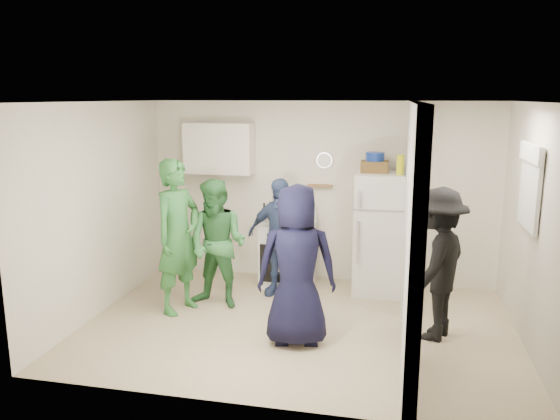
# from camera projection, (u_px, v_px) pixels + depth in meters

# --- Properties ---
(floor) EXTENTS (4.80, 4.80, 0.00)m
(floor) POSITION_uv_depth(u_px,v_px,m) (298.00, 325.00, 6.21)
(floor) COLOR tan
(floor) RESTS_ON ground
(wall_back) EXTENTS (4.80, 0.00, 4.80)m
(wall_back) POSITION_uv_depth(u_px,v_px,m) (321.00, 192.00, 7.58)
(wall_back) COLOR silver
(wall_back) RESTS_ON floor
(wall_front) EXTENTS (4.80, 0.00, 4.80)m
(wall_front) POSITION_uv_depth(u_px,v_px,m) (261.00, 264.00, 4.32)
(wall_front) COLOR silver
(wall_front) RESTS_ON floor
(wall_left) EXTENTS (0.00, 3.40, 3.40)m
(wall_left) POSITION_uv_depth(u_px,v_px,m) (99.00, 209.00, 6.44)
(wall_left) COLOR silver
(wall_left) RESTS_ON floor
(wall_right) EXTENTS (0.00, 3.40, 3.40)m
(wall_right) POSITION_uv_depth(u_px,v_px,m) (535.00, 229.00, 5.46)
(wall_right) COLOR silver
(wall_right) RESTS_ON floor
(ceiling) EXTENTS (4.80, 4.80, 0.00)m
(ceiling) POSITION_uv_depth(u_px,v_px,m) (300.00, 102.00, 5.70)
(ceiling) COLOR white
(ceiling) RESTS_ON wall_back
(partition_pier_back) EXTENTS (0.12, 1.20, 2.50)m
(partition_pier_back) POSITION_uv_depth(u_px,v_px,m) (410.00, 204.00, 6.76)
(partition_pier_back) COLOR silver
(partition_pier_back) RESTS_ON floor
(partition_pier_front) EXTENTS (0.12, 1.20, 2.50)m
(partition_pier_front) POSITION_uv_depth(u_px,v_px,m) (415.00, 253.00, 4.65)
(partition_pier_front) COLOR silver
(partition_pier_front) RESTS_ON floor
(partition_header) EXTENTS (0.12, 1.00, 0.40)m
(partition_header) POSITION_uv_depth(u_px,v_px,m) (417.00, 122.00, 5.49)
(partition_header) COLOR silver
(partition_header) RESTS_ON partition_pier_back
(stove) EXTENTS (0.73, 0.61, 0.87)m
(stove) POSITION_uv_depth(u_px,v_px,m) (288.00, 253.00, 7.51)
(stove) COLOR white
(stove) RESTS_ON floor
(upper_cabinet) EXTENTS (0.95, 0.34, 0.70)m
(upper_cabinet) POSITION_uv_depth(u_px,v_px,m) (219.00, 148.00, 7.57)
(upper_cabinet) COLOR silver
(upper_cabinet) RESTS_ON wall_back
(fridge) EXTENTS (0.66, 0.64, 1.59)m
(fridge) POSITION_uv_depth(u_px,v_px,m) (380.00, 233.00, 7.15)
(fridge) COLOR white
(fridge) RESTS_ON floor
(wicker_basket) EXTENTS (0.35, 0.25, 0.15)m
(wicker_basket) POSITION_uv_depth(u_px,v_px,m) (375.00, 167.00, 7.04)
(wicker_basket) COLOR brown
(wicker_basket) RESTS_ON fridge
(blue_bowl) EXTENTS (0.24, 0.24, 0.11)m
(blue_bowl) POSITION_uv_depth(u_px,v_px,m) (375.00, 157.00, 7.02)
(blue_bowl) COLOR navy
(blue_bowl) RESTS_ON wicker_basket
(yellow_cup_stack_top) EXTENTS (0.09, 0.09, 0.25)m
(yellow_cup_stack_top) POSITION_uv_depth(u_px,v_px,m) (400.00, 165.00, 6.82)
(yellow_cup_stack_top) COLOR yellow
(yellow_cup_stack_top) RESTS_ON fridge
(wall_clock) EXTENTS (0.22, 0.02, 0.22)m
(wall_clock) POSITION_uv_depth(u_px,v_px,m) (324.00, 160.00, 7.46)
(wall_clock) COLOR white
(wall_clock) RESTS_ON wall_back
(spice_shelf) EXTENTS (0.35, 0.08, 0.03)m
(spice_shelf) POSITION_uv_depth(u_px,v_px,m) (320.00, 186.00, 7.51)
(spice_shelf) COLOR olive
(spice_shelf) RESTS_ON wall_back
(nook_window) EXTENTS (0.03, 0.70, 0.80)m
(nook_window) POSITION_uv_depth(u_px,v_px,m) (532.00, 187.00, 5.57)
(nook_window) COLOR black
(nook_window) RESTS_ON wall_right
(nook_window_frame) EXTENTS (0.04, 0.76, 0.86)m
(nook_window_frame) POSITION_uv_depth(u_px,v_px,m) (530.00, 187.00, 5.57)
(nook_window_frame) COLOR white
(nook_window_frame) RESTS_ON wall_right
(nook_valance) EXTENTS (0.04, 0.82, 0.18)m
(nook_valance) POSITION_uv_depth(u_px,v_px,m) (531.00, 153.00, 5.51)
(nook_valance) COLOR white
(nook_valance) RESTS_ON wall_right
(yellow_cup_stack_stove) EXTENTS (0.09, 0.09, 0.25)m
(yellow_cup_stack_stove) POSITION_uv_depth(u_px,v_px,m) (276.00, 217.00, 7.21)
(yellow_cup_stack_stove) COLOR yellow
(yellow_cup_stack_stove) RESTS_ON stove
(red_cup) EXTENTS (0.09, 0.09, 0.12)m
(red_cup) POSITION_uv_depth(u_px,v_px,m) (301.00, 222.00, 7.17)
(red_cup) COLOR #B9250C
(red_cup) RESTS_ON stove
(person_green_left) EXTENTS (0.66, 0.79, 1.85)m
(person_green_left) POSITION_uv_depth(u_px,v_px,m) (178.00, 236.00, 6.47)
(person_green_left) COLOR #316C2B
(person_green_left) RESTS_ON floor
(person_green_center) EXTENTS (0.86, 0.72, 1.59)m
(person_green_center) POSITION_uv_depth(u_px,v_px,m) (218.00, 244.00, 6.65)
(person_green_center) COLOR #398148
(person_green_center) RESTS_ON floor
(person_denim) EXTENTS (0.97, 0.58, 1.55)m
(person_denim) POSITION_uv_depth(u_px,v_px,m) (279.00, 237.00, 7.04)
(person_denim) COLOR #364976
(person_denim) RESTS_ON floor
(person_navy) EXTENTS (0.92, 0.69, 1.70)m
(person_navy) POSITION_uv_depth(u_px,v_px,m) (297.00, 265.00, 5.61)
(person_navy) COLOR black
(person_navy) RESTS_ON floor
(person_nook) EXTENTS (0.99, 1.21, 1.64)m
(person_nook) POSITION_uv_depth(u_px,v_px,m) (437.00, 264.00, 5.76)
(person_nook) COLOR black
(person_nook) RESTS_ON floor
(bottle_a) EXTENTS (0.08, 0.08, 0.25)m
(bottle_a) POSITION_uv_depth(u_px,v_px,m) (270.00, 211.00, 7.57)
(bottle_a) COLOR brown
(bottle_a) RESTS_ON stove
(bottle_b) EXTENTS (0.06, 0.06, 0.25)m
(bottle_b) POSITION_uv_depth(u_px,v_px,m) (274.00, 214.00, 7.36)
(bottle_b) COLOR #154126
(bottle_b) RESTS_ON stove
(bottle_c) EXTENTS (0.06, 0.06, 0.28)m
(bottle_c) POSITION_uv_depth(u_px,v_px,m) (285.00, 210.00, 7.54)
(bottle_c) COLOR #9A9FA6
(bottle_c) RESTS_ON stove
(bottle_d) EXTENTS (0.08, 0.08, 0.26)m
(bottle_d) POSITION_uv_depth(u_px,v_px,m) (289.00, 214.00, 7.34)
(bottle_d) COLOR brown
(bottle_d) RESTS_ON stove
(bottle_e) EXTENTS (0.06, 0.06, 0.29)m
(bottle_e) POSITION_uv_depth(u_px,v_px,m) (299.00, 210.00, 7.53)
(bottle_e) COLOR #979CA8
(bottle_e) RESTS_ON stove
(bottle_f) EXTENTS (0.07, 0.07, 0.24)m
(bottle_f) POSITION_uv_depth(u_px,v_px,m) (301.00, 214.00, 7.40)
(bottle_f) COLOR #203914
(bottle_f) RESTS_ON stove
(bottle_g) EXTENTS (0.07, 0.07, 0.30)m
(bottle_g) POSITION_uv_depth(u_px,v_px,m) (309.00, 211.00, 7.47)
(bottle_g) COLOR olive
(bottle_g) RESTS_ON stove
(bottle_h) EXTENTS (0.07, 0.07, 0.28)m
(bottle_h) POSITION_uv_depth(u_px,v_px,m) (264.00, 213.00, 7.35)
(bottle_h) COLOR #B0B3BD
(bottle_h) RESTS_ON stove
(bottle_i) EXTENTS (0.07, 0.07, 0.33)m
(bottle_i) POSITION_uv_depth(u_px,v_px,m) (292.00, 210.00, 7.46)
(bottle_i) COLOR #51280E
(bottle_i) RESTS_ON stove
(bottle_j) EXTENTS (0.06, 0.06, 0.33)m
(bottle_j) POSITION_uv_depth(u_px,v_px,m) (308.00, 213.00, 7.24)
(bottle_j) COLOR #22642F
(bottle_j) RESTS_ON stove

